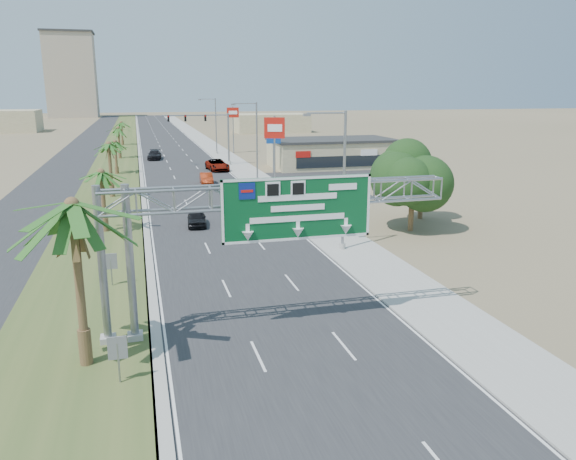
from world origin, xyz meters
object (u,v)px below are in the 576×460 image
Objects in this scene: pole_sign_red_near at (275,132)px; pole_sign_blue at (273,135)px; palm_near at (72,206)px; store_building at (331,154)px; car_right_lane at (217,165)px; car_far at (154,155)px; car_mid_lane at (206,179)px; pole_sign_red_far at (233,116)px; sign_gantry at (263,207)px; car_left_lane at (197,218)px; signal_mast at (215,134)px.

pole_sign_blue is (2.76, 12.06, -1.25)m from pole_sign_red_near.
store_building is (31.20, 58.00, -4.93)m from palm_near.
pole_sign_blue is at bearing -39.35° from car_right_lane.
car_right_lane is 18.24m from car_far.
car_mid_lane is 0.50× the size of pole_sign_red_far.
sign_gantry is at bearing -104.05° from pole_sign_blue.
car_mid_lane is at bearing -73.49° from car_far.
pole_sign_red_near reaches higher than palm_near.
pole_sign_red_far is at bearing 87.44° from pole_sign_red_near.
car_right_lane is 18.63m from pole_sign_red_near.
sign_gantry reaches higher than car_mid_lane.
store_building is 2.43× the size of pole_sign_blue.
car_far is 26.77m from pole_sign_blue.
sign_gantry is at bearing -112.36° from store_building.
pole_sign_blue is (13.76, 28.83, 4.76)m from car_left_lane.
store_building is at bearing -26.65° from car_far.
car_left_lane is 22.22m from car_mid_lane.
palm_near is 57.16m from pole_sign_blue.
sign_gantry is at bearing 13.32° from palm_near.
pole_sign_blue is 0.87× the size of pole_sign_red_far.
car_left_lane is 0.46× the size of pole_sign_red_far.
car_left_lane is at bearing -115.52° from pole_sign_blue.
car_right_lane reaches higher than car_mid_lane.
pole_sign_blue is 27.74m from pole_sign_red_far.
car_right_lane is at bearing 78.36° from car_mid_lane.
signal_mast is (6.23, 62.05, -1.21)m from sign_gantry.
pole_sign_red_far is at bearing 29.55° from car_far.
signal_mast is 18.54m from car_mid_lane.
store_building reaches higher than car_right_lane.
store_building reaches higher than car_left_lane.
palm_near is 83.28m from pole_sign_red_far.
pole_sign_red_far is (12.78, 56.52, 6.08)m from car_left_lane.
pole_sign_red_near is at bearing -80.50° from signal_mast.
pole_sign_blue is (7.22, -5.05, 4.61)m from car_right_lane.
pole_sign_blue is at bearing -58.64° from signal_mast.
car_mid_lane is 0.50× the size of pole_sign_red_near.
pole_sign_red_far is (9.28, 34.57, 6.03)m from car_mid_lane.
pole_sign_red_near reaches higher than sign_gantry.
palm_near is 1.13× the size of pole_sign_blue.
car_mid_lane is at bearing -150.23° from store_building.
signal_mast is at bearing -108.37° from pole_sign_red_far.
car_left_lane is (-7.17, -39.64, -4.19)m from signal_mast.
pole_sign_blue is (-10.24, -4.84, 3.42)m from store_building.
pole_sign_red_far reaches higher than signal_mast.
sign_gantry is 44.74m from car_mid_lane.
sign_gantry is 1.63× the size of signal_mast.
pole_sign_red_near reaches higher than car_left_lane.
car_right_lane is at bearing -96.26° from signal_mast.
car_left_lane is (-24.00, -33.67, -1.34)m from store_building.
pole_sign_red_near is (4.46, -17.11, 5.86)m from car_right_lane.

